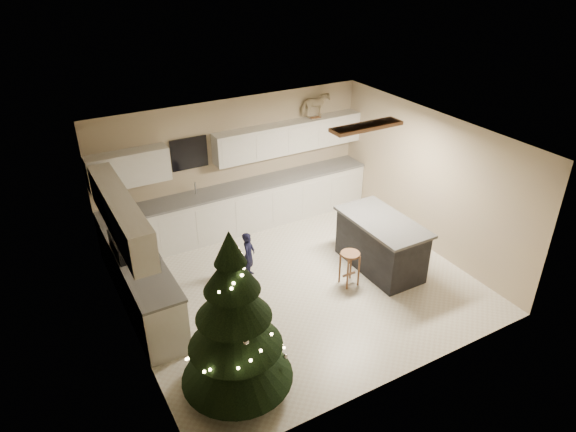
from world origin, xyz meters
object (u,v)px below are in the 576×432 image
(bar_stool, at_px, (350,261))
(rocking_horse, at_px, (316,105))
(toddler, at_px, (249,255))
(island, at_px, (381,244))
(christmas_tree, at_px, (235,330))

(bar_stool, relative_size, rocking_horse, 1.07)
(bar_stool, relative_size, toddler, 0.72)
(island, height_order, christmas_tree, christmas_tree)
(rocking_horse, bearing_deg, island, 175.84)
(christmas_tree, xyz_separation_m, toddler, (1.23, 2.22, -0.55))
(bar_stool, bearing_deg, rocking_horse, 70.05)
(rocking_horse, bearing_deg, bar_stool, 160.87)
(island, distance_m, rocking_horse, 3.15)
(island, relative_size, bar_stool, 2.76)
(bar_stool, height_order, toddler, toddler)
(island, height_order, bar_stool, island)
(island, relative_size, rocking_horse, 2.94)
(bar_stool, bearing_deg, christmas_tree, -155.62)
(island, height_order, rocking_horse, rocking_horse)
(toddler, height_order, rocking_horse, rocking_horse)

